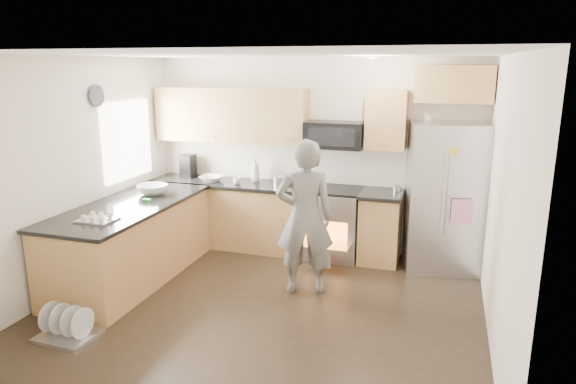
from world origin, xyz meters
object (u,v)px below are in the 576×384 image
(stove_range, at_px, (331,207))
(refrigerator, at_px, (445,197))
(person, at_px, (305,217))
(dish_rack, at_px, (67,328))

(stove_range, height_order, refrigerator, refrigerator)
(refrigerator, xyz_separation_m, person, (-1.46, -1.19, -0.05))
(refrigerator, xyz_separation_m, dish_rack, (-3.32, -2.84, -0.83))
(stove_range, xyz_separation_m, person, (-0.04, -1.18, 0.20))
(person, bearing_deg, dish_rack, 23.92)
(dish_rack, bearing_deg, person, 41.60)
(refrigerator, relative_size, dish_rack, 3.37)
(stove_range, distance_m, person, 1.20)
(refrigerator, bearing_deg, stove_range, 170.30)
(stove_range, bearing_deg, person, -91.87)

